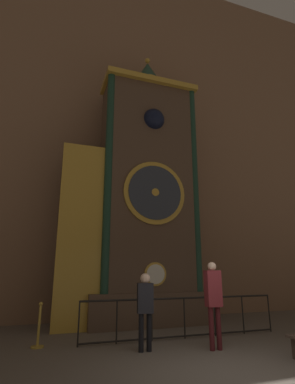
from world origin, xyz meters
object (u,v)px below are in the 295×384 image
at_px(clock_tower, 137,198).
at_px(visitor_far, 213,296).
at_px(visitor_near, 145,303).
at_px(stanchion_post, 38,333).

xyz_separation_m(clock_tower, visitor_far, (0.74, -3.44, -2.98)).
distance_m(visitor_near, visitor_far, 1.54).
height_order(visitor_near, visitor_far, visitor_far).
relative_size(visitor_near, visitor_far, 0.87).
xyz_separation_m(visitor_near, visitor_far, (1.48, -0.39, 0.14)).
distance_m(visitor_far, stanchion_post, 4.01).
bearing_deg(stanchion_post, visitor_far, -22.37).
distance_m(clock_tower, visitor_near, 4.43).
height_order(clock_tower, stanchion_post, clock_tower).
bearing_deg(clock_tower, visitor_near, -103.57).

